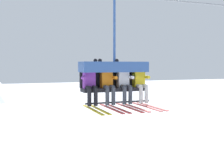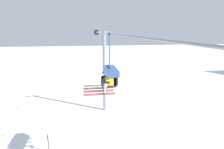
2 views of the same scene
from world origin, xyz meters
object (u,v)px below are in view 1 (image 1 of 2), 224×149
Objects in this scene: skier_white at (124,81)px; skier_orange at (108,82)px; chairlift_chair at (113,71)px; skier_purple at (90,82)px; skier_yellow at (140,82)px.

skier_orange is at bearing 180.00° from skier_white.
skier_purple is (-0.76, -0.21, -0.29)m from chairlift_chair.
chairlift_chair is 1.82× the size of skier_orange.
skier_purple is 1.52m from skier_yellow.
skier_white is at bearing -40.44° from chairlift_chair.
chairlift_chair is at bearing 39.70° from skier_orange.
skier_yellow is at bearing -0.76° from skier_white.
skier_white is at bearing 0.00° from skier_orange.
skier_orange is 1.00× the size of skier_yellow.
skier_white is (0.25, -0.21, -0.29)m from chairlift_chair.
skier_purple is 1.00× the size of skier_orange.
skier_orange is at bearing -140.30° from chairlift_chair.
chairlift_chair is at bearing 15.73° from skier_purple.
skier_white is (0.51, 0.00, 0.00)m from skier_orange.
skier_purple is 1.01m from skier_white.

